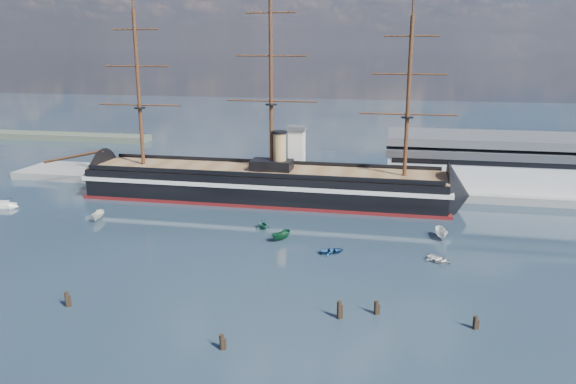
# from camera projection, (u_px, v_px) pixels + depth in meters

# --- Properties ---
(ground) EXTENTS (600.00, 600.00, 0.00)m
(ground) POSITION_uv_depth(u_px,v_px,m) (254.00, 225.00, 120.85)
(ground) COLOR #182534
(ground) RESTS_ON ground
(quay) EXTENTS (180.00, 18.00, 2.00)m
(quay) POSITION_uv_depth(u_px,v_px,m) (324.00, 187.00, 153.03)
(quay) COLOR slate
(quay) RESTS_ON ground
(warehouse) EXTENTS (63.00, 21.00, 11.60)m
(warehouse) POSITION_uv_depth(u_px,v_px,m) (510.00, 163.00, 145.44)
(warehouse) COLOR #B7BABC
(warehouse) RESTS_ON ground
(quay_tower) EXTENTS (5.00, 5.00, 15.00)m
(quay_tower) POSITION_uv_depth(u_px,v_px,m) (297.00, 153.00, 149.10)
(quay_tower) COLOR silver
(quay_tower) RESTS_ON ground
(warship) EXTENTS (112.90, 16.50, 53.94)m
(warship) POSITION_uv_depth(u_px,v_px,m) (257.00, 184.00, 139.68)
(warship) COLOR black
(warship) RESTS_ON ground
(sailboat) EXTENTS (7.45, 3.48, 11.48)m
(sailboat) POSITION_uv_depth(u_px,v_px,m) (0.00, 205.00, 133.52)
(sailboat) COLOR silver
(sailboat) RESTS_ON ground
(motorboat_a) EXTENTS (6.30, 3.08, 2.42)m
(motorboat_a) POSITION_uv_depth(u_px,v_px,m) (98.00, 220.00, 124.18)
(motorboat_a) COLOR silver
(motorboat_a) RESTS_ON ground
(motorboat_b) EXTENTS (2.31, 3.11, 1.35)m
(motorboat_b) POSITION_uv_depth(u_px,v_px,m) (332.00, 253.00, 104.26)
(motorboat_b) COLOR #265286
(motorboat_b) RESTS_ON ground
(motorboat_c) EXTENTS (5.86, 4.76, 2.25)m
(motorboat_c) POSITION_uv_depth(u_px,v_px,m) (281.00, 240.00, 111.14)
(motorboat_c) COLOR #0E4123
(motorboat_c) RESTS_ON ground
(motorboat_d) EXTENTS (6.16, 6.11, 2.22)m
(motorboat_d) POSITION_uv_depth(u_px,v_px,m) (263.00, 229.00, 118.17)
(motorboat_d) COLOR #24644F
(motorboat_d) RESTS_ON ground
(motorboat_e) EXTENTS (2.96, 3.12, 1.44)m
(motorboat_e) POSITION_uv_depth(u_px,v_px,m) (439.00, 262.00, 99.88)
(motorboat_e) COLOR silver
(motorboat_e) RESTS_ON ground
(motorboat_f) EXTENTS (6.79, 3.24, 2.61)m
(motorboat_f) POSITION_uv_depth(u_px,v_px,m) (441.00, 239.00, 112.09)
(motorboat_f) COLOR silver
(motorboat_f) RESTS_ON ground
(piling_near_left) EXTENTS (0.64, 0.64, 3.02)m
(piling_near_left) POSITION_uv_depth(u_px,v_px,m) (68.00, 306.00, 82.86)
(piling_near_left) COLOR black
(piling_near_left) RESTS_ON ground
(piling_near_mid) EXTENTS (0.64, 0.64, 2.74)m
(piling_near_mid) POSITION_uv_depth(u_px,v_px,m) (222.00, 349.00, 71.11)
(piling_near_mid) COLOR black
(piling_near_mid) RESTS_ON ground
(piling_near_right) EXTENTS (0.64, 0.64, 3.35)m
(piling_near_right) POSITION_uv_depth(u_px,v_px,m) (339.00, 318.00, 79.21)
(piling_near_right) COLOR black
(piling_near_right) RESTS_ON ground
(piling_far_right) EXTENTS (0.64, 0.64, 2.61)m
(piling_far_right) POSITION_uv_depth(u_px,v_px,m) (475.00, 329.00, 76.26)
(piling_far_right) COLOR black
(piling_far_right) RESTS_ON ground
(piling_extra) EXTENTS (0.64, 0.64, 2.76)m
(piling_extra) POSITION_uv_depth(u_px,v_px,m) (376.00, 314.00, 80.47)
(piling_extra) COLOR black
(piling_extra) RESTS_ON ground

